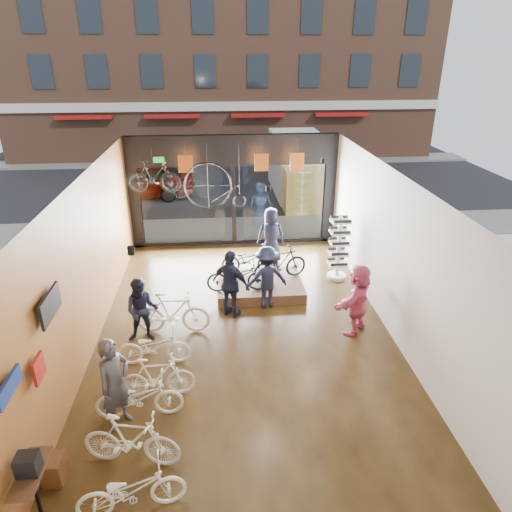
{
  "coord_description": "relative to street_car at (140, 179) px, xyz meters",
  "views": [
    {
      "loc": [
        -0.55,
        -9.05,
        6.26
      ],
      "look_at": [
        0.37,
        1.4,
        1.53
      ],
      "focal_mm": 32.0,
      "sensor_mm": 36.0,
      "label": 1
    }
  ],
  "objects": [
    {
      "name": "ground_plane",
      "position": [
        4.08,
        -12.0,
        -0.86
      ],
      "size": [
        7.0,
        12.0,
        0.04
      ],
      "primitive_type": "cube",
      "color": "black",
      "rests_on": "ground"
    },
    {
      "name": "ceiling",
      "position": [
        4.08,
        -12.0,
        2.98
      ],
      "size": [
        7.0,
        12.0,
        0.04
      ],
      "primitive_type": "cube",
      "color": "black",
      "rests_on": "ground"
    },
    {
      "name": "wall_left",
      "position": [
        0.56,
        -12.0,
        1.06
      ],
      "size": [
        0.04,
        12.0,
        3.8
      ],
      "primitive_type": "cube",
      "color": "#A15C27",
      "rests_on": "ground"
    },
    {
      "name": "wall_right",
      "position": [
        7.6,
        -12.0,
        1.06
      ],
      "size": [
        0.04,
        12.0,
        3.8
      ],
      "primitive_type": "cube",
      "color": "beige",
      "rests_on": "ground"
    },
    {
      "name": "storefront",
      "position": [
        4.08,
        -6.0,
        1.06
      ],
      "size": [
        7.0,
        0.26,
        3.8
      ],
      "primitive_type": null,
      "color": "black",
      "rests_on": "ground"
    },
    {
      "name": "exit_sign",
      "position": [
        1.68,
        -6.12,
        2.21
      ],
      "size": [
        0.35,
        0.06,
        0.18
      ],
      "primitive_type": "cube",
      "color": "#198C26",
      "rests_on": "storefront"
    },
    {
      "name": "street_road",
      "position": [
        4.08,
        3.0,
        -0.85
      ],
      "size": [
        30.0,
        18.0,
        0.02
      ],
      "primitive_type": "cube",
      "color": "black",
      "rests_on": "ground"
    },
    {
      "name": "sidewalk_near",
      "position": [
        4.08,
        -4.8,
        -0.78
      ],
      "size": [
        30.0,
        2.4,
        0.12
      ],
      "primitive_type": "cube",
      "color": "slate",
      "rests_on": "ground"
    },
    {
      "name": "sidewalk_far",
      "position": [
        4.08,
        7.0,
        -0.78
      ],
      "size": [
        30.0,
        2.0,
        0.12
      ],
      "primitive_type": "cube",
      "color": "slate",
      "rests_on": "ground"
    },
    {
      "name": "opposite_building",
      "position": [
        4.08,
        9.5,
        6.16
      ],
      "size": [
        26.0,
        5.0,
        14.0
      ],
      "primitive_type": "cube",
      "color": "brown",
      "rests_on": "ground"
    },
    {
      "name": "street_car",
      "position": [
        0.0,
        0.0,
        0.0
      ],
      "size": [
        4.9,
        1.97,
        1.67
      ],
      "primitive_type": "imported",
      "rotation": [
        0.0,
        0.0,
        -1.57
      ],
      "color": "gray",
      "rests_on": "street_road"
    },
    {
      "name": "box_truck",
      "position": [
        7.38,
        -1.0,
        0.52
      ],
      "size": [
        2.3,
        6.89,
        2.71
      ],
      "primitive_type": null,
      "color": "silver",
      "rests_on": "street_road"
    },
    {
      "name": "floor_bike_0",
      "position": [
        2.13,
        -16.26,
        -0.42
      ],
      "size": [
        1.66,
        0.82,
        0.84
      ],
      "primitive_type": "imported",
      "rotation": [
        0.0,
        0.0,
        1.74
      ],
      "color": "white",
      "rests_on": "ground_plane"
    },
    {
      "name": "floor_bike_1",
      "position": [
        1.99,
        -15.38,
        -0.34
      ],
      "size": [
        1.7,
        0.78,
        0.99
      ],
      "primitive_type": "imported",
      "rotation": [
        0.0,
        0.0,
        1.37
      ],
      "color": "white",
      "rests_on": "ground_plane"
    },
    {
      "name": "floor_bike_2",
      "position": [
        1.96,
        -14.3,
        -0.41
      ],
      "size": [
        1.63,
        0.63,
        0.85
      ],
      "primitive_type": "imported",
      "rotation": [
        0.0,
        0.0,
        1.61
      ],
      "color": "white",
      "rests_on": "ground_plane"
    },
    {
      "name": "floor_bike_3",
      "position": [
        2.22,
        -13.78,
        -0.38
      ],
      "size": [
        1.53,
        0.51,
        0.91
      ],
      "primitive_type": "imported",
      "rotation": [
        0.0,
        0.0,
        1.63
      ],
      "color": "white",
      "rests_on": "ground_plane"
    },
    {
      "name": "floor_bike_4",
      "position": [
        2.05,
        -12.71,
        -0.42
      ],
      "size": [
        1.58,
        0.57,
        0.83
      ],
      "primitive_type": "imported",
      "rotation": [
        0.0,
        0.0,
        1.56
      ],
      "color": "white",
      "rests_on": "ground_plane"
    },
    {
      "name": "floor_bike_5",
      "position": [
        2.37,
        -11.52,
        -0.3
      ],
      "size": [
        1.8,
        0.62,
        1.07
      ],
      "primitive_type": "imported",
      "rotation": [
        0.0,
        0.0,
        1.51
      ],
      "color": "white",
      "rests_on": "ground_plane"
    },
    {
      "name": "display_platform",
      "position": [
        4.64,
        -9.63,
        -0.69
      ],
      "size": [
        2.4,
        1.8,
        0.3
      ],
      "primitive_type": "cube",
      "color": "#472F19",
      "rests_on": "ground_plane"
    },
    {
      "name": "display_bike_left",
      "position": [
        3.99,
        -10.11,
        -0.1
      ],
      "size": [
        1.65,
        0.58,
        0.87
      ],
      "primitive_type": "imported",
      "rotation": [
        0.0,
        0.0,
        1.57
      ],
      "color": "black",
      "rests_on": "display_platform"
    },
    {
      "name": "display_bike_mid",
      "position": [
        5.23,
        -9.52,
        -0.05
      ],
      "size": [
        1.68,
        0.91,
        0.97
      ],
      "primitive_type": "imported",
      "rotation": [
        0.0,
        0.0,
        1.87
      ],
      "color": "black",
      "rests_on": "display_platform"
    },
    {
      "name": "display_bike_right",
      "position": [
        4.37,
        -9.02,
        -0.12
      ],
      "size": [
        1.59,
        0.62,
        0.82
      ],
      "primitive_type": "imported",
      "rotation": [
        0.0,
        0.0,
        1.52
      ],
      "color": "black",
      "rests_on": "display_platform"
    },
    {
      "name": "customer_0",
      "position": [
        1.61,
        -14.46,
        0.07
      ],
      "size": [
        0.74,
        0.79,
        1.81
      ],
      "primitive_type": "imported",
      "rotation": [
        0.0,
        0.0,
        0.94
      ],
      "color": "#3F3F44",
      "rests_on": "ground_plane"
    },
    {
      "name": "customer_1",
      "position": [
        1.7,
        -11.78,
        -0.04
      ],
      "size": [
        0.78,
        0.61,
        1.59
      ],
      "primitive_type": "imported",
      "rotation": [
        0.0,
        0.0,
        0.01
      ],
      "color": "#161C33",
      "rests_on": "ground_plane"
    },
    {
      "name": "customer_2",
      "position": [
        3.79,
        -10.89,
        0.07
      ],
      "size": [
        1.13,
        0.97,
        1.81
      ],
      "primitive_type": "imported",
      "rotation": [
        0.0,
        0.0,
        2.53
      ],
      "color": "#161C33",
      "rests_on": "ground_plane"
    },
    {
      "name": "customer_3",
      "position": [
        4.73,
        -10.5,
        0.03
      ],
      "size": [
        1.21,
        0.83,
        1.72
      ],
      "primitive_type": "imported",
      "rotation": [
        0.0,
        0.0,
        3.32
      ],
      "color": "#161C33",
      "rests_on": "ground_plane"
    },
    {
      "name": "customer_4",
      "position": [
        5.18,
        -7.66,
        0.07
      ],
      "size": [
        0.89,
        0.59,
        1.8
      ],
      "primitive_type": "imported",
      "rotation": [
        0.0,
        0.0,
        3.12
      ],
      "color": "#161C33",
      "rests_on": "ground_plane"
    },
    {
      "name": "customer_5",
      "position": [
        6.76,
        -11.87,
        0.05
      ],
      "size": [
        1.46,
        1.61,
        1.78
      ],
      "primitive_type": "imported",
      "rotation": [
        0.0,
        0.0,
        4.02
      ],
      "color": "#CC4C72",
      "rests_on": "ground_plane"
    },
    {
      "name": "sunglasses_rack",
      "position": [
        7.03,
        -9.0,
        0.13
      ],
      "size": [
        0.69,
        0.63,
        1.93
      ],
      "primitive_type": null,
      "rotation": [
        0.0,
        0.0,
        0.33
      ],
      "color": "white",
      "rests_on": "ground_plane"
    },
    {
      "name": "wall_merch",
      "position": [
        0.7,
        -15.5,
        0.46
      ],
      "size": [
        0.4,
        2.4,
        2.6
      ],
      "primitive_type": null,
      "color": "navy",
      "rests_on": "wall_left"
    },
    {
      "name": "penny_farthing",
      "position": [
        3.55,
        -7.59,
        1.66
      ],
      "size": [
        1.8,
        0.06,
        1.44
      ],
      "primitive_type": null,
      "color": "black",
      "rests_on": "ceiling"
    },
    {
      "name": "hung_bike",
      "position": [
        1.69,
        -7.8,
        2.09
      ],
      "size": [
        1.62,
        0.62,
        0.95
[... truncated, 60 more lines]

